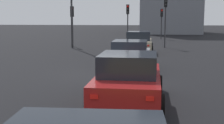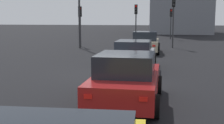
% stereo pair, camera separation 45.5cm
% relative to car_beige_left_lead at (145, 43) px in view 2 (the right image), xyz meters
% --- Properties ---
extents(ground_plane, '(160.00, 160.00, 0.20)m').
position_rel_car_beige_left_lead_xyz_m(ground_plane, '(-8.60, 1.66, -0.85)').
color(ground_plane, black).
extents(car_beige_left_lead, '(4.12, 2.14, 1.56)m').
position_rel_car_beige_left_lead_xyz_m(car_beige_left_lead, '(0.00, 0.00, 0.00)').
color(car_beige_left_lead, tan).
rests_on(car_beige_left_lead, ground_plane).
extents(car_silver_left_second, '(4.26, 2.21, 1.46)m').
position_rel_car_beige_left_lead_xyz_m(car_silver_left_second, '(-7.16, 0.29, -0.04)').
color(car_silver_left_second, '#A8AAB2').
rests_on(car_silver_left_second, ground_plane).
extents(car_red_left_third, '(4.19, 2.19, 1.56)m').
position_rel_car_beige_left_lead_xyz_m(car_red_left_third, '(-13.28, 0.06, -0.00)').
color(car_red_left_third, maroon).
rests_on(car_red_left_third, ground_plane).
extents(traffic_light_near_left, '(0.32, 0.29, 3.50)m').
position_rel_car_beige_left_lead_xyz_m(traffic_light_near_left, '(3.85, 5.85, 1.78)').
color(traffic_light_near_left, '#2D2D30').
rests_on(traffic_light_near_left, ground_plane).
extents(traffic_light_near_right, '(0.32, 0.30, 3.51)m').
position_rel_car_beige_left_lead_xyz_m(traffic_light_near_right, '(13.80, -2.40, 1.78)').
color(traffic_light_near_right, '#2D2D30').
rests_on(traffic_light_near_right, ground_plane).
extents(traffic_light_far_left, '(0.32, 0.28, 3.76)m').
position_rel_car_beige_left_lead_xyz_m(traffic_light_far_left, '(6.96, 1.18, 1.96)').
color(traffic_light_far_left, '#2D2D30').
rests_on(traffic_light_far_left, ground_plane).
extents(traffic_light_far_right, '(0.32, 0.29, 4.31)m').
position_rel_car_beige_left_lead_xyz_m(traffic_light_far_right, '(3.76, -2.15, 2.34)').
color(traffic_light_far_right, '#2D2D30').
rests_on(traffic_light_far_right, ground_plane).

